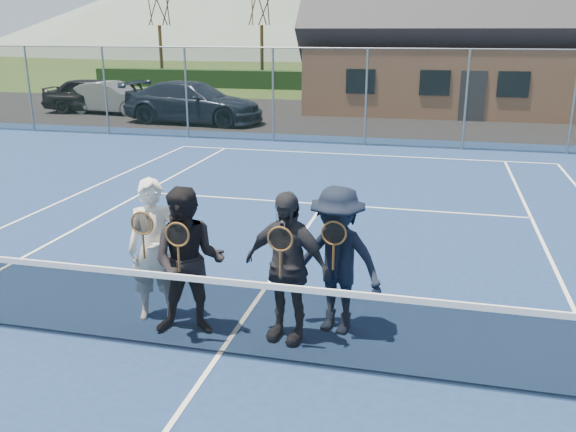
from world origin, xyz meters
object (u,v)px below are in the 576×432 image
Objects in this scene: car_a at (96,95)px; clubhouse at (486,19)px; player_a at (154,250)px; tennis_net at (217,314)px; player_b at (189,262)px; player_d at (337,261)px; player_c at (286,267)px; car_b at (113,98)px; car_c at (193,102)px.

car_a is 0.29× the size of clubhouse.
tennis_net is at bearing -34.94° from player_a.
player_d is (1.68, 0.46, -0.00)m from player_b.
player_a is 1.00× the size of player_c.
tennis_net is 6.49× the size of player_c.
player_b is (-4.51, -23.53, -3.07)m from clubhouse.
player_d is at bearing 38.61° from tennis_net.
car_a is at bearing 123.71° from tennis_net.
player_a is 0.64m from player_b.
clubhouse reaches higher than player_a.
car_b is 21.83m from player_c.
player_a is (-1.08, 0.76, 0.38)m from tennis_net.
car_b is 2.33× the size of player_c.
player_b is at bearing -173.75° from player_c.
car_c is (5.45, -2.02, 0.03)m from car_a.
player_c is 0.63m from player_d.
car_c is 18.33m from tennis_net.
player_b is at bearing -100.86° from clubhouse.
player_c reaches higher than car_c.
player_b is 1.00× the size of player_c.
player_b is at bearing -140.85° from car_b.
tennis_net is 1.54m from player_d.
tennis_net is 0.75× the size of clubhouse.
car_c is 0.48× the size of tennis_net.
player_c is at bearing -5.30° from player_a.
car_c is at bearing 112.99° from tennis_net.
player_d is (2.25, 0.18, -0.00)m from player_a.
player_a is 1.00× the size of player_d.
clubhouse is 8.67× the size of player_c.
clubhouse is at bearing 83.00° from player_d.
car_a is 1.01m from car_b.
car_a is 22.59m from player_c.
car_c is 3.09× the size of player_d.
car_a is 5.81m from car_c.
clubhouse is 23.44m from player_d.
car_b is at bearing -111.46° from car_a.
player_b is 1.74m from player_d.
car_a reaches higher than tennis_net.
car_b is 2.33× the size of player_b.
player_d is at bearing -147.96° from car_c.
car_a is at bearing 83.31° from car_b.
car_a reaches higher than car_b.
tennis_net is 6.49× the size of player_a.
player_c is at bearing -149.95° from car_c.
car_c is 0.36× the size of clubhouse.
player_b is 1.00× the size of player_d.
car_a is 2.53× the size of player_d.
tennis_net is (7.16, -16.87, -0.27)m from car_c.
player_b is (0.57, -0.29, -0.00)m from player_a.
player_d reaches higher than tennis_net.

